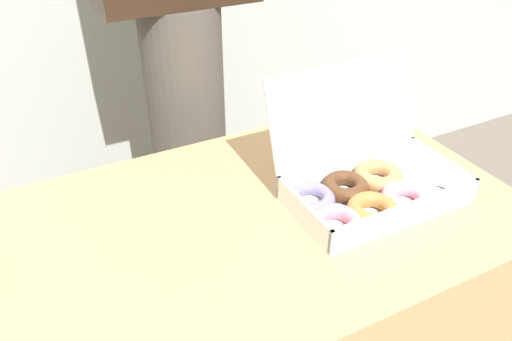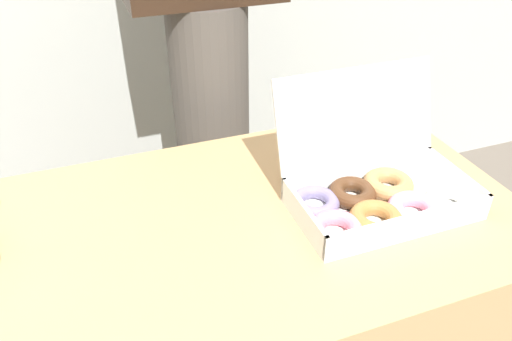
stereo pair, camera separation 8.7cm
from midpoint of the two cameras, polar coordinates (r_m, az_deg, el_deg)
The scene contains 1 object.
donut_box at distance 1.00m, azimuth 10.35°, elevation -1.70°, with size 0.38×0.28×0.24m.
Camera 1 is at (-0.30, -0.67, 1.33)m, focal length 35.00 mm.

